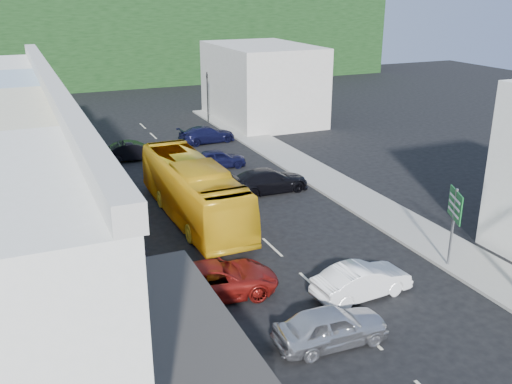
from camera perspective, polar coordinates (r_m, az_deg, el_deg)
name	(u,v)px	position (r m, az deg, el deg)	size (l,w,h in m)	color
ground	(312,284)	(24.74, 5.61, -9.16)	(120.00, 120.00, 0.00)	black
sidewalk_left	(96,225)	(31.32, -15.72, -3.23)	(3.00, 52.00, 0.15)	gray
sidewalk_right	(340,188)	(36.11, 8.43, 0.41)	(3.00, 52.00, 0.15)	gray
distant_block_right	(262,83)	(54.09, 0.59, 10.85)	(8.00, 12.00, 7.00)	#B7B2A8
hillside	(74,27)	(84.57, -17.73, 15.40)	(80.00, 26.00, 14.00)	black
bus	(193,191)	(31.00, -6.30, 0.11)	(2.50, 11.60, 3.10)	yellow
car_silver	(331,326)	(20.75, 7.51, -13.19)	(1.80, 4.40, 1.40)	silver
car_white	(362,281)	(23.83, 10.54, -8.71)	(1.80, 4.40, 1.40)	white
car_red	(216,280)	(23.54, -4.05, -8.77)	(1.90, 4.60, 1.40)	maroon
car_black_near	(268,181)	(35.06, 1.26, 1.11)	(1.84, 4.50, 1.40)	black
car_navy_mid	(218,158)	(39.87, -3.80, 3.40)	(1.80, 4.40, 1.40)	black
car_black_far	(134,151)	(42.53, -12.14, 4.04)	(1.80, 4.40, 1.40)	black
car_navy_far	(207,134)	(46.58, -4.94, 5.78)	(1.84, 4.50, 1.40)	black
pedestrian_left	(145,265)	(24.48, -11.02, -7.13)	(0.60, 0.40, 1.70)	black
direction_sign	(452,229)	(26.66, 19.03, -3.51)	(0.88, 1.61, 3.76)	#115F23
traffic_signal	(208,98)	(53.43, -4.87, 9.38)	(0.54, 0.97, 4.65)	black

